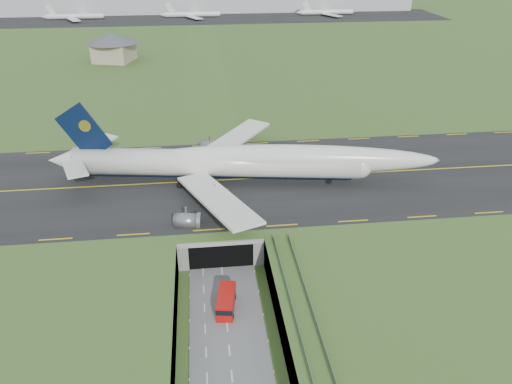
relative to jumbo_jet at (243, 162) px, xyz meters
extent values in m
plane|color=#395A24|center=(-6.31, -31.31, -11.06)|extent=(900.00, 900.00, 0.00)
cube|color=gray|center=(-6.31, -31.31, -8.06)|extent=(800.00, 800.00, 6.00)
cube|color=slate|center=(-6.31, -38.81, -10.96)|extent=(12.00, 75.00, 0.20)
cube|color=black|center=(-6.31, 1.69, -4.97)|extent=(800.00, 44.00, 0.18)
cube|color=gray|center=(-6.31, -12.31, -5.56)|extent=(16.00, 22.00, 1.00)
cube|color=gray|center=(-13.31, -12.31, -8.06)|extent=(2.00, 22.00, 6.00)
cube|color=gray|center=(0.69, -12.31, -8.06)|extent=(2.00, 22.00, 6.00)
cube|color=black|center=(-6.31, -17.31, -8.56)|extent=(12.00, 12.00, 5.00)
cube|color=#A8A8A3|center=(-6.31, -23.36, -5.46)|extent=(17.00, 0.50, 0.80)
cube|color=#A8A8A3|center=(4.69, -49.81, -5.26)|extent=(3.00, 53.00, 0.50)
cube|color=gray|center=(3.29, -49.81, -4.51)|extent=(0.06, 53.00, 1.00)
cube|color=gray|center=(6.09, -49.81, -4.51)|extent=(0.06, 53.00, 1.00)
cylinder|color=#A8A8A3|center=(4.69, -47.31, -8.26)|extent=(0.90, 0.90, 5.60)
cylinder|color=#A8A8A3|center=(4.69, -35.31, -8.26)|extent=(0.90, 0.90, 5.60)
cylinder|color=silver|center=(-5.92, 0.91, -0.24)|extent=(63.23, 15.49, 5.94)
sphere|color=silver|center=(25.25, -3.90, -0.24)|extent=(6.64, 6.64, 5.82)
cone|color=silver|center=(-39.83, 6.15, -0.24)|extent=(7.28, 6.56, 5.64)
ellipsoid|color=silver|center=(10.91, -1.68, 1.10)|extent=(63.40, 15.05, 6.23)
ellipsoid|color=black|center=(24.33, -3.76, 0.50)|extent=(4.50, 3.20, 2.08)
cylinder|color=black|center=(-5.92, 0.91, -2.55)|extent=(59.59, 11.60, 2.49)
cube|color=silver|center=(-1.82, 15.30, -1.17)|extent=(22.47, 25.73, 2.50)
cube|color=silver|center=(-33.27, 12.17, 1.15)|extent=(9.46, 10.68, 0.95)
cube|color=silver|center=(-6.35, -14.03, -1.17)|extent=(16.11, 28.26, 2.50)
cube|color=silver|center=(-35.39, -1.57, 1.15)|extent=(7.30, 11.01, 0.95)
cube|color=black|center=(-33.87, 5.23, 6.72)|extent=(11.74, 2.35, 13.12)
cylinder|color=gold|center=(-33.41, 5.16, 8.11)|extent=(2.67, 1.04, 2.60)
cylinder|color=slate|center=(-3.91, 9.52, -4.04)|extent=(5.23, 3.76, 3.06)
cylinder|color=slate|center=(-6.75, 19.81, -4.04)|extent=(5.23, 3.76, 3.06)
cylinder|color=slate|center=(-6.60, -7.90, -4.04)|extent=(5.23, 3.76, 3.06)
cylinder|color=slate|center=(-12.41, -16.85, -4.04)|extent=(5.23, 3.76, 3.06)
cylinder|color=black|center=(19.01, -2.94, -4.37)|extent=(1.08, 0.61, 1.02)
cube|color=black|center=(-10.04, 1.55, -4.23)|extent=(6.49, 7.26, 1.30)
cube|color=#B80F0C|center=(-6.15, -34.76, -9.40)|extent=(3.78, 7.59, 2.90)
cube|color=black|center=(-6.15, -34.76, -8.82)|extent=(3.85, 7.69, 0.97)
cube|color=black|center=(-6.15, -34.76, -10.61)|extent=(3.52, 7.08, 0.48)
cylinder|color=black|center=(-7.76, -36.96, -10.52)|extent=(0.47, 0.91, 0.87)
cylinder|color=black|center=(-7.03, -32.18, -10.52)|extent=(0.47, 0.91, 0.87)
cylinder|color=black|center=(-5.28, -37.34, -10.52)|extent=(0.47, 0.91, 0.87)
cylinder|color=black|center=(-4.54, -32.56, -10.52)|extent=(0.47, 0.91, 0.87)
cube|color=tan|center=(-44.21, 124.13, -1.11)|extent=(18.43, 18.43, 7.89)
cone|color=#4C4C51|center=(-44.21, 124.13, 4.81)|extent=(27.04, 27.04, 3.95)
cube|color=#B2B2B2|center=(-6.31, 268.69, 2.44)|extent=(300.00, 22.00, 15.00)
cube|color=black|center=(-6.31, 238.69, -4.92)|extent=(320.00, 50.00, 0.08)
cylinder|color=silver|center=(-84.75, 243.69, -2.88)|extent=(34.00, 3.20, 3.20)
cylinder|color=silver|center=(-10.41, 243.69, -2.88)|extent=(34.00, 3.20, 3.20)
cylinder|color=silver|center=(79.20, 243.69, -2.88)|extent=(34.00, 3.20, 3.20)
ellipsoid|color=slate|center=(113.69, 398.69, -15.06)|extent=(260.00, 91.00, 44.00)
camera|label=1|loc=(-8.77, -99.79, 45.10)|focal=35.00mm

